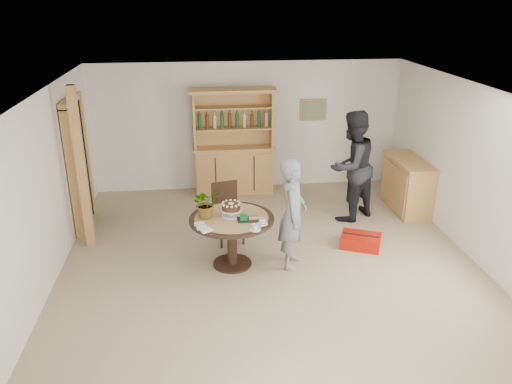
% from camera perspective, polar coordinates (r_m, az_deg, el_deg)
% --- Properties ---
extents(ground, '(7.00, 7.00, 0.00)m').
position_cam_1_polar(ground, '(7.11, 1.98, -9.40)').
color(ground, tan).
rests_on(ground, ground).
extents(room_shell, '(6.04, 7.04, 2.52)m').
position_cam_1_polar(room_shell, '(6.40, 2.20, 4.09)').
color(room_shell, white).
rests_on(room_shell, ground).
extents(doorway, '(0.13, 1.10, 2.18)m').
position_cam_1_polar(doorway, '(8.64, -19.68, 3.15)').
color(doorway, black).
rests_on(doorway, ground).
extents(pine_post, '(0.12, 0.12, 2.50)m').
position_cam_1_polar(pine_post, '(7.81, -19.31, 2.37)').
color(pine_post, tan).
rests_on(pine_post, ground).
extents(hutch, '(1.62, 0.54, 2.04)m').
position_cam_1_polar(hutch, '(9.75, -2.56, 3.88)').
color(hutch, tan).
rests_on(hutch, ground).
extents(sideboard, '(0.54, 1.26, 0.94)m').
position_cam_1_polar(sideboard, '(9.39, 16.91, 0.81)').
color(sideboard, tan).
rests_on(sideboard, ground).
extents(dining_table, '(1.20, 1.20, 0.76)m').
position_cam_1_polar(dining_table, '(7.08, -2.78, -4.02)').
color(dining_table, black).
rests_on(dining_table, ground).
extents(dining_chair, '(0.51, 0.51, 0.95)m').
position_cam_1_polar(dining_chair, '(7.85, -3.35, -1.87)').
color(dining_chair, black).
rests_on(dining_chair, ground).
extents(birthday_cake, '(0.30, 0.30, 0.20)m').
position_cam_1_polar(birthday_cake, '(7.01, -2.85, -1.80)').
color(birthday_cake, white).
rests_on(birthday_cake, dining_table).
extents(flower_vase, '(0.47, 0.44, 0.42)m').
position_cam_1_polar(flower_vase, '(6.96, -5.74, -1.26)').
color(flower_vase, '#3F7233').
rests_on(flower_vase, dining_table).
extents(gift_tray, '(0.30, 0.20, 0.08)m').
position_cam_1_polar(gift_tray, '(6.90, -0.96, -3.03)').
color(gift_tray, black).
rests_on(gift_tray, dining_table).
extents(coffee_cup_a, '(0.15, 0.15, 0.09)m').
position_cam_1_polar(coffee_cup_a, '(6.78, 0.74, -3.40)').
color(coffee_cup_a, silver).
rests_on(coffee_cup_a, dining_table).
extents(coffee_cup_b, '(0.15, 0.15, 0.08)m').
position_cam_1_polar(coffee_cup_b, '(6.61, -0.11, -4.11)').
color(coffee_cup_b, silver).
rests_on(coffee_cup_b, dining_table).
extents(napkins, '(0.24, 0.33, 0.03)m').
position_cam_1_polar(napkins, '(6.71, -6.12, -4.03)').
color(napkins, white).
rests_on(napkins, dining_table).
extents(teen_boy, '(0.52, 0.67, 1.62)m').
position_cam_1_polar(teen_boy, '(7.00, 4.21, -2.52)').
color(teen_boy, slate).
rests_on(teen_boy, ground).
extents(adult_person, '(1.17, 1.11, 1.91)m').
position_cam_1_polar(adult_person, '(8.61, 10.85, 2.91)').
color(adult_person, black).
rests_on(adult_person, ground).
extents(red_suitcase, '(0.71, 0.61, 0.21)m').
position_cam_1_polar(red_suitcase, '(7.95, 11.86, -5.49)').
color(red_suitcase, '#B81409').
rests_on(red_suitcase, ground).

